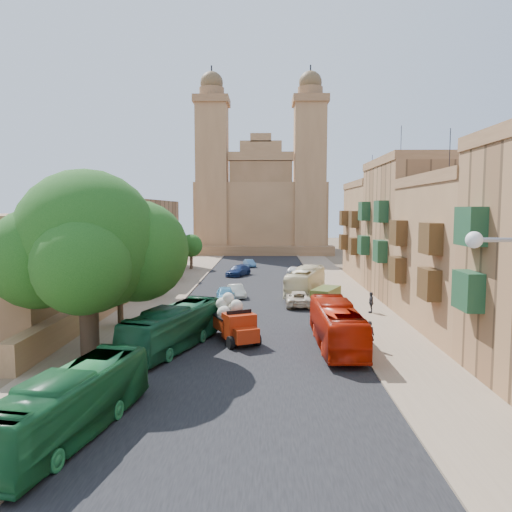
{
  "coord_description": "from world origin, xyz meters",
  "views": [
    {
      "loc": [
        1.02,
        -24.96,
        8.79
      ],
      "look_at": [
        0.0,
        26.0,
        4.0
      ],
      "focal_mm": 35.0,
      "sensor_mm": 36.0,
      "label": 1
    }
  ],
  "objects_px": {
    "car_white_a": "(236,291)",
    "car_blue_b": "(250,263)",
    "street_tree_b": "(155,264)",
    "pedestrian_a": "(369,335)",
    "street_tree_d": "(191,246)",
    "bus_green_south": "(71,404)",
    "car_cream": "(298,298)",
    "car_dkblue": "(238,271)",
    "bus_cream_east": "(306,282)",
    "church": "(261,206)",
    "bus_green_north": "(174,327)",
    "pedestrian_c": "(371,303)",
    "car_blue_a": "(225,294)",
    "car_white_b": "(294,271)",
    "red_truck": "(233,320)",
    "olive_pickup": "(326,297)",
    "ficus_tree": "(89,247)",
    "street_tree_c": "(177,257)",
    "bus_red_east": "(336,325)",
    "street_tree_a": "(120,284)"
  },
  "relations": [
    {
      "from": "car_dkblue",
      "to": "pedestrian_c",
      "type": "distance_m",
      "value": 26.55
    },
    {
      "from": "street_tree_c",
      "to": "pedestrian_c",
      "type": "bearing_deg",
      "value": -43.64
    },
    {
      "from": "bus_green_north",
      "to": "bus_red_east",
      "type": "relative_size",
      "value": 0.97
    },
    {
      "from": "street_tree_a",
      "to": "car_blue_a",
      "type": "distance_m",
      "value": 12.37
    },
    {
      "from": "bus_green_north",
      "to": "car_blue_a",
      "type": "xyz_separation_m",
      "value": [
        1.93,
        16.01,
        -0.66
      ]
    },
    {
      "from": "car_blue_a",
      "to": "car_blue_b",
      "type": "height_order",
      "value": "car_blue_a"
    },
    {
      "from": "car_white_a",
      "to": "car_dkblue",
      "type": "bearing_deg",
      "value": 78.59
    },
    {
      "from": "car_white_a",
      "to": "car_blue_b",
      "type": "height_order",
      "value": "car_white_a"
    },
    {
      "from": "ficus_tree",
      "to": "pedestrian_a",
      "type": "relative_size",
      "value": 6.06
    },
    {
      "from": "bus_red_east",
      "to": "pedestrian_a",
      "type": "relative_size",
      "value": 5.52
    },
    {
      "from": "street_tree_d",
      "to": "bus_cream_east",
      "type": "distance_m",
      "value": 26.96
    },
    {
      "from": "olive_pickup",
      "to": "bus_green_south",
      "type": "bearing_deg",
      "value": -115.98
    },
    {
      "from": "street_tree_b",
      "to": "car_dkblue",
      "type": "distance_m",
      "value": 18.13
    },
    {
      "from": "church",
      "to": "bus_cream_east",
      "type": "relative_size",
      "value": 3.62
    },
    {
      "from": "street_tree_b",
      "to": "olive_pickup",
      "type": "relative_size",
      "value": 1.16
    },
    {
      "from": "street_tree_b",
      "to": "car_blue_a",
      "type": "height_order",
      "value": "street_tree_b"
    },
    {
      "from": "car_blue_a",
      "to": "car_white_a",
      "type": "distance_m",
      "value": 2.71
    },
    {
      "from": "bus_cream_east",
      "to": "street_tree_a",
      "type": "bearing_deg",
      "value": 58.01
    },
    {
      "from": "church",
      "to": "pedestrian_a",
      "type": "distance_m",
      "value": 73.67
    },
    {
      "from": "street_tree_b",
      "to": "pedestrian_a",
      "type": "height_order",
      "value": "street_tree_b"
    },
    {
      "from": "ficus_tree",
      "to": "street_tree_b",
      "type": "distance_m",
      "value": 20.26
    },
    {
      "from": "pedestrian_c",
      "to": "street_tree_b",
      "type": "bearing_deg",
      "value": -101.32
    },
    {
      "from": "pedestrian_c",
      "to": "bus_green_north",
      "type": "bearing_deg",
      "value": -44.57
    },
    {
      "from": "street_tree_d",
      "to": "bus_green_south",
      "type": "bearing_deg",
      "value": -86.33
    },
    {
      "from": "car_blue_a",
      "to": "car_white_a",
      "type": "relative_size",
      "value": 1.1
    },
    {
      "from": "church",
      "to": "ficus_tree",
      "type": "xyz_separation_m",
      "value": [
        -9.4,
        -74.61,
        -2.93
      ]
    },
    {
      "from": "ficus_tree",
      "to": "car_white_a",
      "type": "height_order",
      "value": "ficus_tree"
    },
    {
      "from": "street_tree_d",
      "to": "ficus_tree",
      "type": "bearing_deg",
      "value": -89.22
    },
    {
      "from": "car_blue_b",
      "to": "pedestrian_c",
      "type": "height_order",
      "value": "pedestrian_c"
    },
    {
      "from": "street_tree_d",
      "to": "red_truck",
      "type": "relative_size",
      "value": 0.92
    },
    {
      "from": "car_cream",
      "to": "car_dkblue",
      "type": "distance_m",
      "value": 21.36
    },
    {
      "from": "street_tree_d",
      "to": "car_blue_a",
      "type": "distance_m",
      "value": 27.34
    },
    {
      "from": "church",
      "to": "pedestrian_c",
      "type": "xyz_separation_m",
      "value": [
        9.96,
        -61.65,
        -8.62
      ]
    },
    {
      "from": "olive_pickup",
      "to": "bus_cream_east",
      "type": "bearing_deg",
      "value": 103.99
    },
    {
      "from": "street_tree_d",
      "to": "car_white_a",
      "type": "height_order",
      "value": "street_tree_d"
    },
    {
      "from": "bus_cream_east",
      "to": "car_blue_b",
      "type": "bearing_deg",
      "value": -59.56
    },
    {
      "from": "street_tree_b",
      "to": "car_white_b",
      "type": "xyz_separation_m",
      "value": [
        14.73,
        17.12,
        -2.73
      ]
    },
    {
      "from": "car_dkblue",
      "to": "car_blue_b",
      "type": "xyz_separation_m",
      "value": [
        1.15,
        10.39,
        -0.13
      ]
    },
    {
      "from": "car_white_a",
      "to": "car_blue_b",
      "type": "distance_m",
      "value": 26.43
    },
    {
      "from": "church",
      "to": "car_blue_a",
      "type": "xyz_separation_m",
      "value": [
        -2.82,
        -56.85,
        -8.8
      ]
    },
    {
      "from": "car_white_a",
      "to": "street_tree_c",
      "type": "bearing_deg",
      "value": 110.75
    },
    {
      "from": "street_tree_c",
      "to": "pedestrian_a",
      "type": "height_order",
      "value": "street_tree_c"
    },
    {
      "from": "bus_green_south",
      "to": "car_white_a",
      "type": "height_order",
      "value": "bus_green_south"
    },
    {
      "from": "bus_green_south",
      "to": "church",
      "type": "bearing_deg",
      "value": 96.48
    },
    {
      "from": "street_tree_d",
      "to": "car_blue_a",
      "type": "relative_size",
      "value": 1.22
    },
    {
      "from": "street_tree_b",
      "to": "pedestrian_c",
      "type": "xyz_separation_m",
      "value": [
        19.96,
        -7.03,
        -2.46
      ]
    },
    {
      "from": "church",
      "to": "bus_green_north",
      "type": "distance_m",
      "value": 73.47
    },
    {
      "from": "car_blue_a",
      "to": "car_cream",
      "type": "bearing_deg",
      "value": -21.35
    },
    {
      "from": "car_white_a",
      "to": "bus_red_east",
      "type": "bearing_deg",
      "value": -81.37
    },
    {
      "from": "car_cream",
      "to": "car_white_b",
      "type": "distance_m",
      "value": 21.1
    }
  ]
}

